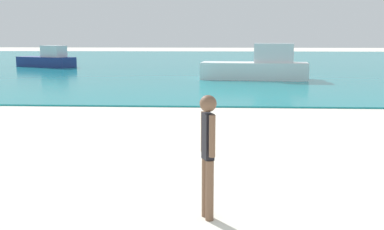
% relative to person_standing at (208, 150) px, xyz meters
% --- Properties ---
extents(water, '(160.00, 60.00, 0.06)m').
position_rel_person_standing_xyz_m(water, '(-0.48, 39.90, -0.94)').
color(water, teal).
rests_on(water, ground).
extents(person_standing, '(0.23, 0.37, 1.70)m').
position_rel_person_standing_xyz_m(person_standing, '(0.00, 0.00, 0.00)').
color(person_standing, brown).
rests_on(person_standing, ground).
extents(boat_near, '(6.14, 2.60, 2.02)m').
position_rel_person_standing_xyz_m(boat_near, '(2.48, 20.21, -0.21)').
color(boat_near, white).
rests_on(boat_near, water).
extents(boat_far, '(5.20, 3.61, 1.70)m').
position_rel_person_standing_xyz_m(boat_far, '(-13.30, 29.97, -0.32)').
color(boat_far, navy).
rests_on(boat_far, water).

